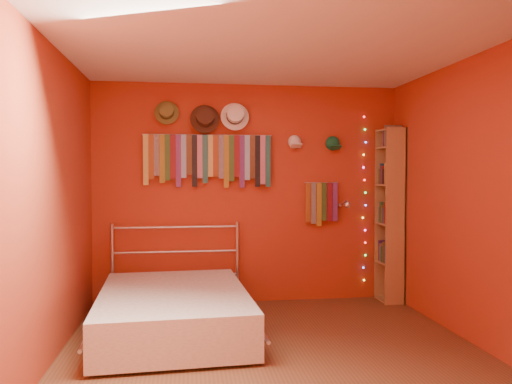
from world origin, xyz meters
name	(u,v)px	position (x,y,z in m)	size (l,w,h in m)	color
ground	(275,355)	(0.00, 0.00, 0.00)	(3.50, 3.50, 0.00)	brown
back_wall	(249,194)	(0.00, 1.75, 1.25)	(3.50, 0.02, 2.50)	#AC1D1B
right_wall	(477,200)	(1.75, 0.00, 1.25)	(0.02, 3.50, 2.50)	#AC1D1B
left_wall	(47,204)	(-1.75, 0.00, 1.25)	(0.02, 3.50, 2.50)	#AC1D1B
ceiling	(275,45)	(0.00, 0.00, 2.50)	(3.50, 3.50, 0.02)	white
tie_rack	(209,157)	(-0.46, 1.68, 1.67)	(1.45, 0.03, 0.60)	silver
small_tie_rack	(321,202)	(0.85, 1.68, 1.16)	(0.40, 0.03, 0.51)	silver
fedora_olive	(167,112)	(-0.92, 1.66, 2.16)	(0.27, 0.15, 0.27)	olive
fedora_brown	(205,118)	(-0.50, 1.65, 2.10)	(0.33, 0.18, 0.32)	#3F2316
fedora_white	(235,115)	(-0.16, 1.65, 2.13)	(0.32, 0.17, 0.32)	white
cap_white	(295,142)	(0.53, 1.70, 1.85)	(0.17, 0.21, 0.17)	white
cap_green	(333,143)	(0.98, 1.70, 1.83)	(0.17, 0.22, 0.17)	#16663A
fairy_lights	(365,199)	(1.38, 1.71, 1.18)	(0.06, 0.02, 1.96)	#FF3333
reading_lamp	(346,205)	(1.09, 1.50, 1.13)	(0.08, 0.33, 0.10)	silver
bookshelf	(393,214)	(1.66, 1.53, 1.02)	(0.25, 0.34, 2.00)	#A5824A
bed	(174,310)	(-0.83, 0.67, 0.22)	(1.50, 1.97, 0.94)	silver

